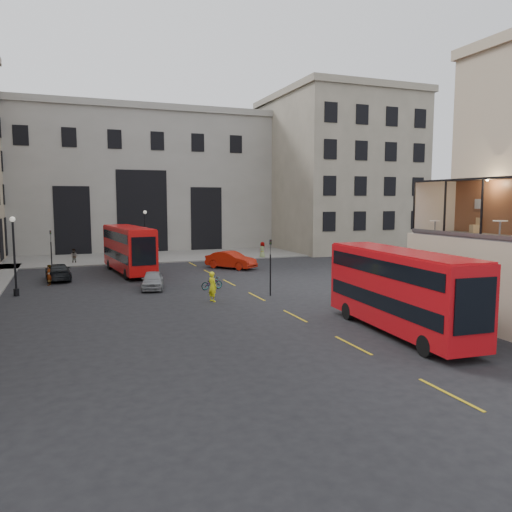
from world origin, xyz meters
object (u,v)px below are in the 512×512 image
object	(u,v)px
traffic_light_near	(270,260)
pedestrian_b	(114,249)
traffic_light_far	(51,246)
cafe_chair_d	(475,228)
bus_near	(399,287)
pedestrian_a	(74,256)
car_b	(231,260)
bicycle	(212,283)
cafe_table_far	(435,225)
pedestrian_e	(49,275)
car_a	(153,280)
pedestrian_d	(262,250)
bus_far	(128,247)
pedestrian_c	(155,250)
street_lamp_a	(15,261)
cyclist	(212,287)
car_c	(58,272)
street_lamp_b	(146,239)
cafe_table_mid	(500,226)

from	to	relation	value
traffic_light_near	pedestrian_b	distance (m)	27.93
traffic_light_far	cafe_chair_d	xyz separation A→B (m)	(22.62, -24.97, 2.43)
bus_near	pedestrian_a	bearing A→B (deg)	113.00
pedestrian_a	car_b	bearing A→B (deg)	-8.36
pedestrian_a	pedestrian_b	world-z (taller)	pedestrian_b
bicycle	cafe_table_far	bearing A→B (deg)	-154.43
pedestrian_e	cafe_chair_d	bearing A→B (deg)	64.91
traffic_light_near	car_a	distance (m)	9.01
bus_near	pedestrian_e	bearing A→B (deg)	128.09
pedestrian_d	pedestrian_e	bearing A→B (deg)	83.34
traffic_light_near	bus_far	bearing A→B (deg)	118.91
traffic_light_far	pedestrian_c	bearing A→B (deg)	38.26
traffic_light_near	street_lamp_a	size ratio (longest dim) A/B	0.71
cyclist	pedestrian_d	xyz separation A→B (m)	(11.69, 20.97, -0.06)
bicycle	pedestrian_a	xyz separation A→B (m)	(-9.05, 18.74, 0.32)
bus_near	cafe_table_far	xyz separation A→B (m)	(4.38, 2.82, 2.79)
car_c	cafe_table_far	size ratio (longest dim) A/B	6.69
cyclist	cafe_table_far	world-z (taller)	cafe_table_far
street_lamp_a	traffic_light_far	bearing A→B (deg)	78.69
car_c	cafe_chair_d	xyz separation A→B (m)	(22.06, -21.08, 4.19)
pedestrian_d	cafe_chair_d	size ratio (longest dim) A/B	2.13
car_b	pedestrian_c	bearing A→B (deg)	78.73
traffic_light_near	bus_near	bearing A→B (deg)	-78.93
street_lamp_b	pedestrian_b	bearing A→B (deg)	120.85
street_lamp_b	bus_near	world-z (taller)	street_lamp_b
cafe_chair_d	bus_far	bearing A→B (deg)	125.48
traffic_light_far	pedestrian_b	xyz separation A→B (m)	(6.15, 10.76, -1.48)
street_lamp_a	bicycle	world-z (taller)	street_lamp_a
bus_near	pedestrian_b	size ratio (longest dim) A/B	5.38
street_lamp_a	car_c	bearing A→B (deg)	67.28
street_lamp_a	pedestrian_e	size ratio (longest dim) A/B	3.41
traffic_light_near	street_lamp_b	distance (m)	22.56
pedestrian_a	cafe_table_mid	xyz separation A→B (m)	(18.95, -34.81, 4.40)
cyclist	cafe_table_far	size ratio (longest dim) A/B	2.81
street_lamp_b	bus_near	size ratio (longest dim) A/B	0.52
bicycle	pedestrian_e	xyz separation A→B (m)	(-11.05, 5.94, 0.35)
car_c	cafe_chair_d	bearing A→B (deg)	132.64
car_b	pedestrian_c	size ratio (longest dim) A/B	2.49
pedestrian_e	cafe_chair_d	size ratio (longest dim) A/B	1.86
street_lamp_a	car_c	world-z (taller)	street_lamp_a
cyclist	cafe_table_mid	distance (m)	16.73
street_lamp_b	car_c	size ratio (longest dim) A/B	1.17
pedestrian_d	car_c	bearing A→B (deg)	78.58
street_lamp_a	car_b	distance (m)	19.32
cafe_table_mid	cafe_table_far	xyz separation A→B (m)	(-0.35, 4.13, -0.11)
bus_far	cyclist	size ratio (longest dim) A/B	5.46
cafe_table_far	street_lamp_b	bearing A→B (deg)	110.92
pedestrian_c	pedestrian_d	world-z (taller)	pedestrian_c
traffic_light_near	cafe_table_mid	bearing A→B (deg)	-60.78
bus_near	pedestrian_e	size ratio (longest dim) A/B	6.53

